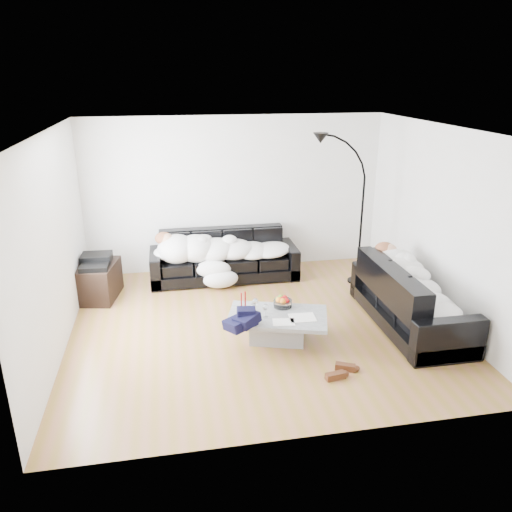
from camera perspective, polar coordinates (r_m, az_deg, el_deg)
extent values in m
plane|color=olive|center=(6.85, 0.46, -7.95)|extent=(5.00, 5.00, 0.00)
cube|color=silver|center=(8.48, -2.39, 7.04)|extent=(5.00, 0.02, 2.60)
cube|color=silver|center=(6.38, -22.15, 1.05)|extent=(0.02, 4.50, 2.60)
cube|color=silver|center=(7.22, 20.42, 3.41)|extent=(0.02, 4.50, 2.60)
plane|color=white|center=(6.07, 0.53, 14.24)|extent=(5.00, 5.00, 0.00)
cube|color=black|center=(8.24, -3.68, 0.02)|extent=(2.40, 0.83, 0.79)
cube|color=black|center=(7.01, 17.32, -4.37)|extent=(0.90, 2.10, 0.85)
ellipsoid|color=#0A4942|center=(7.41, 14.90, -0.31)|extent=(0.42, 0.38, 0.20)
cube|color=#939699|center=(6.42, 2.46, -8.16)|extent=(1.39, 1.04, 0.36)
cylinder|color=white|center=(6.52, 3.07, -5.20)|extent=(0.28, 0.28, 0.15)
cylinder|color=white|center=(6.37, -0.10, -5.66)|extent=(0.10, 0.10, 0.19)
cylinder|color=white|center=(6.30, -0.34, -6.12)|extent=(0.07, 0.07, 0.15)
cylinder|color=white|center=(6.24, 1.12, -6.28)|extent=(0.09, 0.09, 0.18)
cylinder|color=maroon|center=(6.43, -1.69, -5.19)|extent=(0.05, 0.05, 0.23)
cylinder|color=maroon|center=(6.42, -1.24, -5.11)|extent=(0.05, 0.05, 0.25)
cube|color=silver|center=(6.28, 5.32, -7.00)|extent=(0.34, 0.26, 0.01)
cube|color=silver|center=(6.16, 3.18, -7.53)|extent=(0.29, 0.23, 0.01)
cube|color=black|center=(7.92, -17.60, -2.74)|extent=(0.68, 0.87, 0.54)
cube|color=black|center=(7.80, -17.85, -0.48)|extent=(0.46, 0.36, 0.13)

